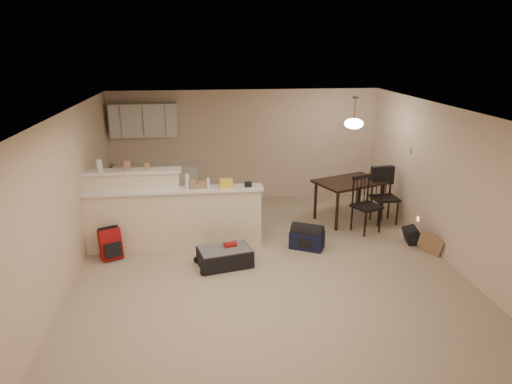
{
  "coord_description": "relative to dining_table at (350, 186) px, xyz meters",
  "views": [
    {
      "loc": [
        -0.96,
        -6.61,
        3.44
      ],
      "look_at": [
        -0.1,
        0.7,
        1.05
      ],
      "focal_mm": 32.0,
      "sensor_mm": 36.0,
      "label": 1
    }
  ],
  "objects": [
    {
      "name": "extra_item_y",
      "position": [
        -3.11,
        -0.98,
        0.43
      ],
      "size": [
        0.1,
        0.1,
        0.14
      ],
      "primitive_type": "cube",
      "color": "#A27554",
      "rests_on": "breakfast_bar"
    },
    {
      "name": "small_box",
      "position": [
        -3.87,
        -0.76,
        0.72
      ],
      "size": [
        0.08,
        0.06,
        0.12
      ],
      "primitive_type": "cube",
      "color": "#A27554",
      "rests_on": "breakfast_bar"
    },
    {
      "name": "cereal_box",
      "position": [
        -4.21,
        -0.76,
        0.74
      ],
      "size": [
        0.1,
        0.07,
        0.16
      ],
      "primitive_type": "cube",
      "color": "#A27554",
      "rests_on": "breakfast_bar"
    },
    {
      "name": "suitcase",
      "position": [
        -2.62,
        -1.76,
        -0.59
      ],
      "size": [
        0.93,
        0.71,
        0.28
      ],
      "primitive_type": "cube",
      "rotation": [
        0.0,
        0.0,
        0.22
      ],
      "color": "black",
      "rests_on": "ground"
    },
    {
      "name": "dining_table",
      "position": [
        0.0,
        0.0,
        0.0
      ],
      "size": [
        1.56,
        1.31,
        0.83
      ],
      "rotation": [
        0.0,
        0.0,
        0.38
      ],
      "color": "black",
      "rests_on": "ground"
    },
    {
      "name": "dining_chair_far",
      "position": [
        0.66,
        -0.25,
        -0.18
      ],
      "size": [
        0.51,
        0.49,
        1.1
      ],
      "primitive_type": null,
      "rotation": [
        0.0,
        0.0,
        0.07
      ],
      "color": "black",
      "rests_on": "ground"
    },
    {
      "name": "extra_item_x",
      "position": [
        -2.95,
        -0.98,
        0.42
      ],
      "size": [
        0.12,
        0.1,
        0.11
      ],
      "primitive_type": "cube",
      "color": "#A27554",
      "rests_on": "breakfast_bar"
    },
    {
      "name": "bag_lump",
      "position": [
        -2.54,
        -0.98,
        0.43
      ],
      "size": [
        0.22,
        0.18,
        0.14
      ],
      "primitive_type": "cube",
      "color": "#A27554",
      "rests_on": "breakfast_bar"
    },
    {
      "name": "kitchen_counter",
      "position": [
        -3.94,
        1.31,
        -0.28
      ],
      "size": [
        1.8,
        0.6,
        0.9
      ],
      "primitive_type": "cube",
      "color": "white",
      "rests_on": "ground"
    },
    {
      "name": "breakfast_bar",
      "position": [
        -3.7,
        -0.9,
        -0.12
      ],
      "size": [
        3.08,
        0.58,
        1.39
      ],
      "color": "beige",
      "rests_on": "ground"
    },
    {
      "name": "red_backpack",
      "position": [
        -4.51,
        -1.27,
        -0.47
      ],
      "size": [
        0.4,
        0.34,
        0.51
      ],
      "primitive_type": "cube",
      "rotation": [
        0.0,
        0.0,
        0.44
      ],
      "color": "#A11215",
      "rests_on": "ground"
    },
    {
      "name": "jar",
      "position": [
        -4.67,
        -0.76,
        0.76
      ],
      "size": [
        0.1,
        0.1,
        0.2
      ],
      "primitive_type": "cylinder",
      "color": "silver",
      "rests_on": "breakfast_bar"
    },
    {
      "name": "bottle_b",
      "position": [
        -2.85,
        -0.98,
        0.45
      ],
      "size": [
        0.06,
        0.06,
        0.18
      ],
      "primitive_type": "cylinder",
      "color": "silver",
      "rests_on": "breakfast_bar"
    },
    {
      "name": "dining_chair_near",
      "position": [
        0.14,
        -0.66,
        -0.19
      ],
      "size": [
        0.62,
        0.61,
        1.08
      ],
      "primitive_type": null,
      "rotation": [
        0.0,
        0.0,
        0.43
      ],
      "color": "black",
      "rests_on": "ground"
    },
    {
      "name": "black_daypack",
      "position": [
        0.78,
        -1.27,
        -0.58
      ],
      "size": [
        0.28,
        0.36,
        0.28
      ],
      "primitive_type": "cube",
      "rotation": [
        0.0,
        0.0,
        1.39
      ],
      "color": "black",
      "rests_on": "ground"
    },
    {
      "name": "navy_duffel",
      "position": [
        -1.15,
        -1.27,
        -0.57
      ],
      "size": [
        0.66,
        0.55,
        0.31
      ],
      "primitive_type": "cube",
      "rotation": [
        0.0,
        0.0,
        -0.49
      ],
      "color": "#111635",
      "rests_on": "ground"
    },
    {
      "name": "bottle_a",
      "position": [
        -3.2,
        -0.98,
        0.49
      ],
      "size": [
        0.07,
        0.07,
        0.26
      ],
      "primitive_type": "cylinder",
      "color": "silver",
      "rests_on": "breakfast_bar"
    },
    {
      "name": "upper_cabinets",
      "position": [
        -4.14,
        1.44,
        1.17
      ],
      "size": [
        1.4,
        0.34,
        0.7
      ],
      "primitive_type": "cube",
      "color": "white",
      "rests_on": "room"
    },
    {
      "name": "room",
      "position": [
        -1.94,
        -1.88,
        0.52
      ],
      "size": [
        7.0,
        7.02,
        2.5
      ],
      "color": "tan",
      "rests_on": "ground"
    },
    {
      "name": "cardboard_sheet",
      "position": [
        0.91,
        -1.73,
        -0.55
      ],
      "size": [
        0.2,
        0.43,
        0.35
      ],
      "primitive_type": "cube",
      "rotation": [
        0.0,
        0.0,
        1.98
      ],
      "color": "#A27554",
      "rests_on": "ground"
    },
    {
      "name": "pendant_lamp",
      "position": [
        0.0,
        0.0,
        1.26
      ],
      "size": [
        0.36,
        0.36,
        0.62
      ],
      "color": "brown",
      "rests_on": "room"
    },
    {
      "name": "pouch",
      "position": [
        -2.16,
        -0.98,
        0.4
      ],
      "size": [
        0.12,
        0.1,
        0.08
      ],
      "primitive_type": "cube",
      "color": "#A27554",
      "rests_on": "breakfast_bar"
    },
    {
      "name": "thermostat",
      "position": [
        1.04,
        -0.33,
        0.77
      ],
      "size": [
        0.02,
        0.12,
        0.12
      ],
      "primitive_type": "cube",
      "color": "beige",
      "rests_on": "room"
    }
  ]
}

